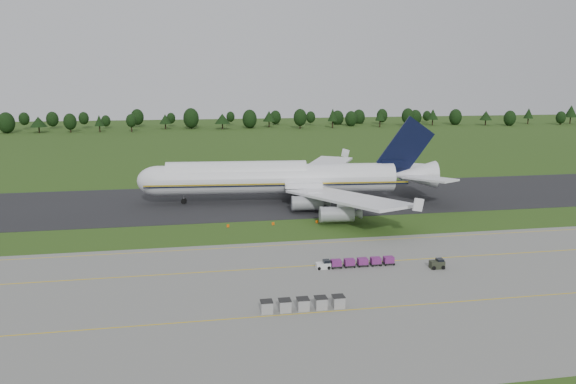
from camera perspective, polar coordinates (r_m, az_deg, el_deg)
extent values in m
plane|color=#274514|center=(112.01, -0.25, -3.89)|extent=(600.00, 600.00, 0.00)
cube|color=slate|center=(80.47, 4.05, -10.27)|extent=(300.00, 52.00, 0.06)
cube|color=black|center=(138.84, -2.26, -0.81)|extent=(300.00, 40.00, 0.08)
cube|color=gold|center=(91.39, 2.18, -7.49)|extent=(300.00, 0.25, 0.01)
cube|color=gold|center=(75.12, 5.20, -11.91)|extent=(300.00, 0.20, 0.01)
cube|color=gold|center=(102.55, 0.73, -5.33)|extent=(120.00, 0.20, 0.01)
cylinder|color=black|center=(338.53, -26.64, 5.67)|extent=(0.70, 0.70, 3.66)
sphere|color=black|center=(338.24, -26.70, 6.30)|extent=(8.71, 8.71, 8.71)
cylinder|color=black|center=(334.69, -23.96, 5.80)|extent=(0.70, 0.70, 3.12)
cone|color=black|center=(334.35, -24.02, 6.54)|extent=(8.87, 8.87, 5.55)
cylinder|color=black|center=(328.60, -21.22, 5.99)|extent=(0.70, 0.70, 3.88)
sphere|color=black|center=(328.28, -21.27, 6.68)|extent=(6.87, 6.87, 6.87)
cylinder|color=black|center=(325.07, -18.58, 6.08)|extent=(0.70, 0.70, 3.38)
cone|color=black|center=(324.69, -18.63, 6.90)|extent=(5.06, 5.06, 6.02)
cylinder|color=black|center=(320.98, -15.61, 6.25)|extent=(0.70, 0.70, 4.07)
sphere|color=black|center=(320.64, -15.65, 6.99)|extent=(5.60, 5.60, 5.60)
cylinder|color=black|center=(334.28, -12.34, 6.52)|extent=(0.70, 0.70, 3.08)
cone|color=black|center=(333.94, -12.37, 7.25)|extent=(6.77, 6.77, 5.47)
cylinder|color=black|center=(333.70, -9.79, 6.70)|extent=(0.70, 0.70, 4.04)
sphere|color=black|center=(333.37, -9.82, 7.41)|extent=(8.97, 8.97, 8.97)
cylinder|color=black|center=(328.68, -6.67, 6.64)|extent=(0.70, 0.70, 3.22)
cone|color=black|center=(328.32, -6.69, 7.42)|extent=(8.88, 8.88, 5.73)
cylinder|color=black|center=(333.52, -3.91, 6.79)|extent=(0.70, 0.70, 3.56)
sphere|color=black|center=(333.23, -3.92, 7.42)|extent=(8.46, 8.46, 8.46)
cylinder|color=black|center=(338.73, -1.93, 6.89)|extent=(0.70, 0.70, 3.52)
cone|color=black|center=(338.35, -1.94, 7.71)|extent=(7.36, 7.36, 6.25)
cylinder|color=black|center=(329.70, 1.24, 6.82)|extent=(0.70, 0.70, 4.26)
sphere|color=black|center=(329.36, 1.24, 7.58)|extent=(7.69, 7.69, 7.69)
cylinder|color=black|center=(334.07, 4.55, 6.84)|extent=(0.70, 0.70, 4.12)
cone|color=black|center=(333.64, 4.56, 7.82)|extent=(5.83, 5.83, 7.33)
cylinder|color=black|center=(349.25, 6.41, 6.91)|extent=(0.70, 0.70, 2.90)
sphere|color=black|center=(349.02, 6.42, 7.40)|extent=(7.38, 7.38, 7.38)
cylinder|color=black|center=(343.18, 9.31, 6.84)|extent=(0.70, 0.70, 4.00)
cone|color=black|center=(342.77, 9.34, 7.77)|extent=(5.72, 5.72, 7.11)
cylinder|color=black|center=(353.83, 12.04, 6.89)|extent=(0.70, 0.70, 4.05)
sphere|color=black|center=(353.52, 12.07, 7.56)|extent=(7.36, 7.36, 7.36)
cylinder|color=black|center=(363.87, 14.46, 6.86)|extent=(0.70, 0.70, 3.59)
cone|color=black|center=(363.52, 14.50, 7.65)|extent=(6.64, 6.64, 6.39)
cylinder|color=black|center=(371.75, 16.62, 6.81)|extent=(0.70, 0.70, 3.15)
sphere|color=black|center=(371.52, 16.65, 7.31)|extent=(7.79, 7.79, 7.79)
cylinder|color=black|center=(373.79, 19.42, 6.66)|extent=(0.70, 0.70, 3.24)
cone|color=black|center=(373.47, 19.46, 7.35)|extent=(7.50, 7.50, 5.75)
cylinder|color=black|center=(375.59, 21.57, 6.51)|extent=(0.70, 0.70, 3.00)
sphere|color=black|center=(375.37, 21.61, 6.98)|extent=(7.32, 7.32, 7.32)
cylinder|color=black|center=(393.52, 23.19, 6.63)|extent=(0.70, 0.70, 3.61)
cone|color=black|center=(393.19, 23.25, 7.36)|extent=(5.96, 5.96, 6.43)
cylinder|color=black|center=(395.21, 25.94, 6.38)|extent=(0.70, 0.70, 3.02)
sphere|color=black|center=(395.00, 25.98, 6.83)|extent=(6.01, 6.01, 6.01)
cylinder|color=black|center=(406.19, 26.74, 6.51)|extent=(0.70, 0.70, 4.31)
cone|color=black|center=(405.83, 26.82, 7.35)|extent=(7.62, 7.62, 7.67)
cylinder|color=white|center=(135.83, -1.09, 1.34)|extent=(57.34, 12.15, 7.07)
cylinder|color=white|center=(135.21, -5.24, 1.97)|extent=(33.74, 8.49, 5.51)
sphere|color=white|center=(136.84, -13.07, 1.12)|extent=(7.07, 7.07, 7.07)
cone|color=white|center=(142.16, 12.67, 1.73)|extent=(11.36, 7.66, 6.71)
cube|color=gold|center=(132.45, -0.98, 0.82)|extent=(62.58, 5.70, 0.34)
cube|color=white|center=(119.45, 5.89, -0.59)|extent=(21.05, 34.69, 0.54)
cube|color=white|center=(155.78, 3.28, 2.33)|extent=(25.67, 33.64, 0.54)
cylinder|color=gray|center=(124.99, 1.99, -1.13)|extent=(7.13, 3.75, 3.14)
cylinder|color=gray|center=(115.30, 4.99, -2.27)|extent=(7.13, 3.75, 3.14)
cylinder|color=gray|center=(149.06, 0.82, 0.97)|extent=(7.13, 3.75, 3.14)
cylinder|color=gray|center=(160.15, 2.11, 1.71)|extent=(7.13, 3.75, 3.14)
cube|color=black|center=(140.47, 11.84, 4.37)|extent=(14.31, 1.82, 15.76)
cube|color=white|center=(135.71, 14.20, 1.31)|extent=(10.58, 13.83, 0.44)
cube|color=white|center=(149.47, 12.36, 2.33)|extent=(12.01, 13.43, 0.44)
cylinder|color=slate|center=(137.04, -10.54, -0.73)|extent=(0.35, 0.35, 2.16)
cylinder|color=black|center=(137.14, -10.53, -0.91)|extent=(1.35, 0.99, 1.28)
cylinder|color=slate|center=(132.98, 1.59, -0.91)|extent=(0.35, 0.35, 2.16)
cylinder|color=black|center=(133.07, 1.59, -1.10)|extent=(1.35, 0.99, 1.28)
cylinder|color=slate|center=(141.56, 1.17, -0.13)|extent=(0.35, 0.35, 2.16)
cylinder|color=black|center=(141.65, 1.17, -0.31)|extent=(1.35, 0.99, 1.28)
cube|color=silver|center=(90.09, 3.59, -7.47)|extent=(2.29, 1.23, 0.97)
cylinder|color=black|center=(89.42, 3.19, -7.76)|extent=(0.53, 0.19, 0.53)
cube|color=black|center=(90.66, 4.90, -7.49)|extent=(1.76, 1.32, 0.11)
cube|color=#641F60|center=(90.49, 4.91, -7.17)|extent=(1.59, 1.23, 0.97)
cylinder|color=black|center=(89.97, 4.57, -7.74)|extent=(0.30, 0.13, 0.30)
cube|color=black|center=(91.24, 6.25, -7.39)|extent=(1.76, 1.32, 0.11)
cube|color=#641F60|center=(91.07, 6.26, -7.07)|extent=(1.59, 1.23, 0.97)
cylinder|color=black|center=(90.54, 5.93, -7.64)|extent=(0.30, 0.13, 0.30)
cube|color=black|center=(91.87, 7.58, -7.29)|extent=(1.76, 1.32, 0.11)
cube|color=#641F60|center=(91.70, 7.59, -6.97)|extent=(1.59, 1.23, 0.97)
cylinder|color=black|center=(91.16, 7.27, -7.54)|extent=(0.30, 0.13, 0.30)
cube|color=black|center=(92.54, 8.89, -7.18)|extent=(1.76, 1.32, 0.11)
cube|color=#641F60|center=(92.37, 8.90, -6.87)|extent=(1.59, 1.23, 0.97)
cylinder|color=black|center=(91.82, 8.59, -7.43)|extent=(0.30, 0.13, 0.30)
cube|color=black|center=(93.27, 10.18, -7.08)|extent=(1.76, 1.32, 0.11)
cube|color=#641F60|center=(93.10, 10.19, -6.77)|extent=(1.59, 1.23, 0.97)
cylinder|color=black|center=(92.53, 9.89, -7.32)|extent=(0.30, 0.13, 0.30)
cylinder|color=black|center=(90.17, 3.59, -7.60)|extent=(0.53, 0.19, 0.53)
cube|color=#282C1F|center=(93.07, 14.89, -7.14)|extent=(2.27, 1.40, 1.23)
cylinder|color=black|center=(92.27, 14.62, -7.48)|extent=(0.63, 0.22, 0.63)
cylinder|color=black|center=(94.07, 15.15, -7.14)|extent=(0.63, 0.22, 0.63)
cube|color=#949494|center=(74.07, -2.19, -11.59)|extent=(1.50, 1.50, 1.50)
cube|color=black|center=(73.76, -2.20, -11.03)|extent=(1.60, 1.60, 0.08)
cube|color=#949494|center=(74.42, -0.33, -11.47)|extent=(1.50, 1.50, 1.50)
cube|color=black|center=(74.11, -0.33, -10.91)|extent=(1.60, 1.60, 0.08)
cube|color=#949494|center=(74.83, 1.52, -11.34)|extent=(1.50, 1.50, 1.50)
cube|color=black|center=(74.53, 1.52, -10.78)|extent=(1.60, 1.60, 0.08)
cube|color=#949494|center=(75.33, 3.34, -11.19)|extent=(1.50, 1.50, 1.50)
cube|color=black|center=(75.02, 3.35, -10.64)|extent=(1.60, 1.60, 0.08)
cube|color=#949494|center=(75.89, 5.14, -11.04)|extent=(1.50, 1.50, 1.50)
cube|color=black|center=(75.59, 5.15, -10.49)|extent=(1.60, 1.60, 0.08)
cube|color=#EE5407|center=(114.63, -6.11, -3.44)|extent=(0.50, 0.12, 0.60)
cube|color=black|center=(114.70, -6.11, -3.57)|extent=(0.30, 0.30, 0.04)
cube|color=#EE5407|center=(115.62, -1.53, -3.24)|extent=(0.50, 0.12, 0.60)
cube|color=black|center=(115.69, -1.53, -3.37)|extent=(0.30, 0.30, 0.04)
cube|color=#EE5407|center=(117.33, 2.95, -3.03)|extent=(0.50, 0.12, 0.60)
cube|color=black|center=(117.40, 2.95, -3.16)|extent=(0.30, 0.30, 0.04)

